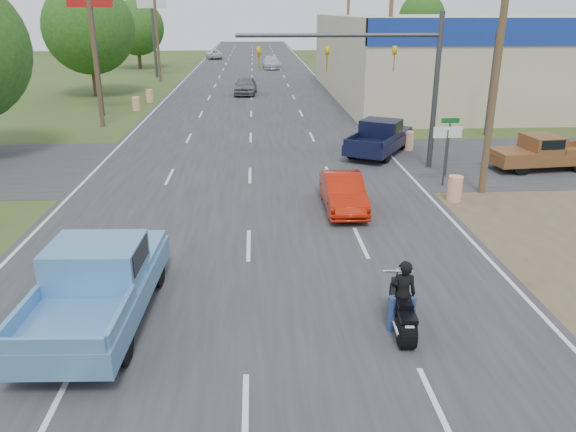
{
  "coord_description": "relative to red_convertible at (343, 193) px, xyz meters",
  "views": [
    {
      "loc": [
        0.29,
        -8.43,
        7.04
      ],
      "look_at": [
        1.2,
        7.13,
        1.3
      ],
      "focal_mm": 35.0,
      "sensor_mm": 36.0,
      "label": 1
    }
  ],
  "objects": [
    {
      "name": "dirt_verge",
      "position": [
        7.5,
        -1.27,
        -0.65
      ],
      "size": [
        8.0,
        18.0,
        0.01
      ],
      "primitive_type": "cube",
      "color": "brown",
      "rests_on": "ground"
    },
    {
      "name": "blue_pickup",
      "position": [
        -7.0,
        -7.47,
        0.33
      ],
      "size": [
        2.52,
        6.0,
        1.96
      ],
      "rotation": [
        0.0,
        0.0,
        -0.04
      ],
      "color": "black",
      "rests_on": "ground"
    },
    {
      "name": "ground",
      "position": [
        -3.5,
        -11.27,
        -0.66
      ],
      "size": [
        200.0,
        200.0,
        0.0
      ],
      "primitive_type": "plane",
      "color": "#38451B",
      "rests_on": "ground"
    },
    {
      "name": "cross_road",
      "position": [
        -3.5,
        6.73,
        -0.65
      ],
      "size": [
        120.0,
        10.0,
        0.02
      ],
      "primitive_type": "cube",
      "color": "#2D2D30",
      "rests_on": "ground"
    },
    {
      "name": "utility_pole_3",
      "position": [
        6.0,
        37.73,
        4.66
      ],
      "size": [
        2.0,
        0.28,
        10.0
      ],
      "color": "#4C3823",
      "rests_on": "ground"
    },
    {
      "name": "barrel_2",
      "position": [
        -12.0,
        22.73,
        -0.16
      ],
      "size": [
        0.56,
        0.56,
        1.0
      ],
      "primitive_type": "cylinder",
      "color": "orange",
      "rests_on": "ground"
    },
    {
      "name": "tree_6",
      "position": [
        -33.5,
        83.73,
        5.85
      ],
      "size": [
        8.82,
        8.82,
        10.92
      ],
      "color": "#422D19",
      "rests_on": "ground"
    },
    {
      "name": "brown_pickup",
      "position": [
        10.0,
        5.06,
        0.15
      ],
      "size": [
        5.02,
        2.38,
        1.61
      ],
      "rotation": [
        0.0,
        0.0,
        1.68
      ],
      "color": "black",
      "rests_on": "ground"
    },
    {
      "name": "barrel_0",
      "position": [
        4.5,
        0.73,
        -0.16
      ],
      "size": [
        0.56,
        0.56,
        1.0
      ],
      "primitive_type": "cylinder",
      "color": "orange",
      "rests_on": "ground"
    },
    {
      "name": "motorcycle",
      "position": [
        0.07,
        -8.56,
        -0.13
      ],
      "size": [
        0.72,
        2.34,
        1.19
      ],
      "rotation": [
        0.0,
        0.0,
        -0.07
      ],
      "color": "black",
      "rests_on": "ground"
    },
    {
      "name": "red_convertible",
      "position": [
        0.0,
        0.0,
        0.0
      ],
      "size": [
        1.42,
        4.01,
        1.32
      ],
      "primitive_type": "imported",
      "rotation": [
        0.0,
        0.0,
        -0.01
      ],
      "color": "#AF1A08",
      "rests_on": "ground"
    },
    {
      "name": "distant_car_silver",
      "position": [
        -1.02,
        53.74,
        0.09
      ],
      "size": [
        2.33,
        5.25,
        1.5
      ],
      "primitive_type": "imported",
      "rotation": [
        0.0,
        0.0,
        0.04
      ],
      "color": "silver",
      "rests_on": "ground"
    },
    {
      "name": "utility_pole_6",
      "position": [
        -13.0,
        40.73,
        4.66
      ],
      "size": [
        2.0,
        0.28,
        10.0
      ],
      "color": "#4C3823",
      "rests_on": "ground"
    },
    {
      "name": "street_name_sign",
      "position": [
        5.3,
        4.23,
        0.95
      ],
      "size": [
        0.8,
        0.08,
        2.61
      ],
      "color": "#3F3F44",
      "rests_on": "ground"
    },
    {
      "name": "navy_pickup",
      "position": [
        3.23,
        8.54,
        0.23
      ],
      "size": [
        4.46,
        5.62,
        1.76
      ],
      "rotation": [
        0.0,
        0.0,
        -0.53
      ],
      "color": "black",
      "rests_on": "ground"
    },
    {
      "name": "signal_mast",
      "position": [
        2.32,
        5.73,
        4.14
      ],
      "size": [
        9.12,
        0.4,
        7.0
      ],
      "color": "#3F3F44",
      "rests_on": "ground"
    },
    {
      "name": "pole_sign_left_far",
      "position": [
        -14.0,
        44.73,
        6.51
      ],
      "size": [
        3.0,
        0.35,
        9.2
      ],
      "color": "#3F3F44",
      "rests_on": "ground"
    },
    {
      "name": "main_road",
      "position": [
        -3.5,
        28.73,
        -0.65
      ],
      "size": [
        15.0,
        180.0,
        0.02
      ],
      "primitive_type": "cube",
      "color": "#2D2D30",
      "rests_on": "ground"
    },
    {
      "name": "tree_1",
      "position": [
        -17.0,
        30.73,
        4.92
      ],
      "size": [
        7.56,
        7.56,
        9.36
      ],
      "color": "#422D19",
      "rests_on": "ground"
    },
    {
      "name": "pole_sign_left_near",
      "position": [
        -14.0,
        20.73,
        6.51
      ],
      "size": [
        3.0,
        0.35,
        9.2
      ],
      "color": "#3F3F44",
      "rests_on": "ground"
    },
    {
      "name": "distant_car_white",
      "position": [
        -9.32,
        69.58,
        0.01
      ],
      "size": [
        2.96,
        5.08,
        1.33
      ],
      "primitive_type": "imported",
      "rotation": [
        0.0,
        0.0,
        3.31
      ],
      "color": "silver",
      "rests_on": "ground"
    },
    {
      "name": "barrel_1",
      "position": [
        4.9,
        9.23,
        -0.16
      ],
      "size": [
        0.56,
        0.56,
        1.0
      ],
      "primitive_type": "cylinder",
      "color": "orange",
      "rests_on": "ground"
    },
    {
      "name": "tree_2",
      "position": [
        -17.7,
        54.73,
        4.29
      ],
      "size": [
        6.72,
        6.72,
        8.32
      ],
      "color": "#422D19",
      "rests_on": "ground"
    },
    {
      "name": "utility_pole_5",
      "position": [
        -13.0,
        16.73,
        4.66
      ],
      "size": [
        2.0,
        0.28,
        10.0
      ],
      "color": "#4C3823",
      "rests_on": "ground"
    },
    {
      "name": "barrel_3",
      "position": [
        -11.7,
        26.73,
        -0.16
      ],
      "size": [
        0.56,
        0.56,
        1.0
      ],
      "primitive_type": "cylinder",
      "color": "orange",
      "rests_on": "ground"
    },
    {
      "name": "distant_car_grey",
      "position": [
        -4.0,
        30.66,
        0.11
      ],
      "size": [
        2.11,
        4.64,
        1.55
      ],
      "primitive_type": "imported",
      "rotation": [
        0.0,
        0.0,
        -0.06
      ],
      "color": "slate",
      "rests_on": "ground"
    },
    {
      "name": "tree_5",
      "position": [
        26.5,
        83.73,
        5.23
      ],
      "size": [
        7.98,
        7.98,
        9.88
      ],
      "color": "#422D19",
      "rests_on": "ground"
    },
    {
      "name": "rider",
      "position": [
        0.07,
        -8.5,
        0.18
      ],
      "size": [
        0.64,
        0.44,
        1.68
      ],
      "primitive_type": "imported",
      "rotation": [
        0.0,
        0.0,
        3.07
      ],
      "color": "black",
      "rests_on": "ground"
    },
    {
      "name": "lane_sign",
      "position": [
        4.7,
        2.73,
        1.24
      ],
      "size": [
        1.2,
        0.08,
        2.52
      ],
      "color": "#3F3F44",
      "rests_on": "ground"
    },
    {
      "name": "utility_pole_2",
      "position": [
        6.0,
        19.73,
        4.66
      ],
      "size": [
        2.0,
        0.28,
        10.0
      ],
      "color": "#4C3823",
      "rests_on": "ground"
    },
    {
      "name": "utility_pole_1",
      "position": [
        6.0,
        1.73,
        4.66
      ],
      "size": [
        2.0,
        0.28,
        10.0
      ],
      "color": "#4C3823",
      "rests_on": "ground"
    }
  ]
}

